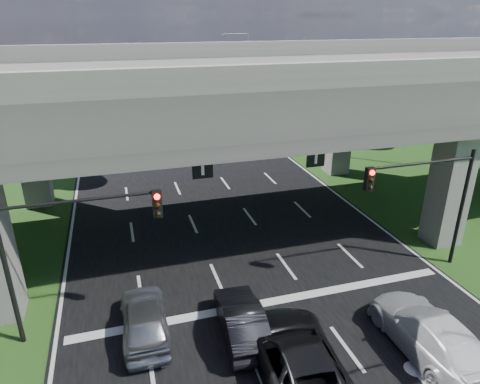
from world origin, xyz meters
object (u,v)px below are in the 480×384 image
streetlight_far (298,87)px  car_dark (241,319)px  car_trailing (298,360)px  streetlight_beyond (244,68)px  signal_left (67,239)px  car_silver (145,318)px  car_white (431,334)px  signal_right (428,192)px

streetlight_far → car_dark: streetlight_far is taller
car_dark → streetlight_far: bearing=-114.2°
car_dark → car_trailing: size_ratio=0.72×
streetlight_far → car_trailing: (-10.70, -24.81, -4.98)m
streetlight_beyond → car_dark: 40.25m
signal_left → car_silver: bearing=-21.3°
signal_left → car_silver: (2.42, -0.94, -3.39)m
car_silver → car_white: 10.77m
streetlight_far → car_silver: 26.58m
car_silver → signal_left: bearing=-20.1°
streetlight_beyond → car_dark: (-11.90, -38.11, -5.10)m
streetlight_far → car_trailing: 27.47m
signal_left → streetlight_far: size_ratio=0.60×
car_silver → car_dark: (3.60, -1.11, -0.04)m
car_white → signal_left: bearing=-20.3°
car_dark → signal_left: bearing=-14.7°
car_silver → signal_right: bearing=-174.7°
car_silver → car_trailing: bearing=142.8°
car_dark → car_white: car_white is taller
car_dark → car_trailing: bearing=118.1°
streetlight_far → car_white: 26.10m
streetlight_far → streetlight_beyond: same height
signal_right → car_dark: 10.42m
signal_left → streetlight_far: bearing=48.2°
signal_left → streetlight_beyond: (17.92, 36.06, 1.66)m
streetlight_beyond → car_white: bearing=-97.6°
car_silver → car_white: bearing=159.3°
signal_right → car_white: (-3.23, -4.96, -3.32)m
car_silver → car_trailing: (4.80, -3.81, 0.08)m
car_trailing → car_white: bearing=-178.3°
signal_right → car_silver: bearing=-175.9°
car_dark → car_silver: bearing=-13.0°
signal_left → car_dark: signal_left is taller
streetlight_beyond → car_trailing: size_ratio=1.65×
signal_left → car_white: (12.42, -4.96, -3.32)m
signal_right → car_silver: 13.69m
streetlight_far → car_silver: (-15.50, -21.00, -5.05)m
signal_left → car_dark: bearing=-18.8°
car_silver → car_trailing: car_trailing is taller
streetlight_beyond → car_trailing: bearing=-104.7°
signal_right → car_white: size_ratio=1.04×
car_trailing → car_silver: bearing=-34.4°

